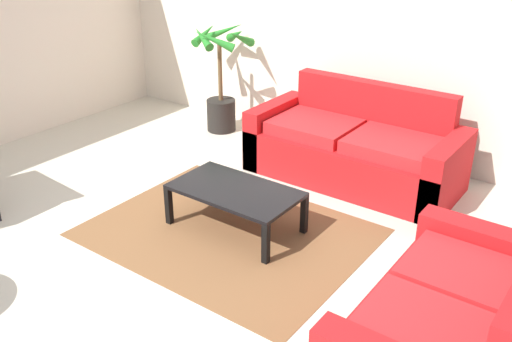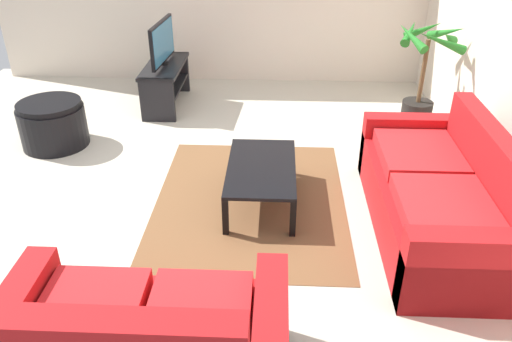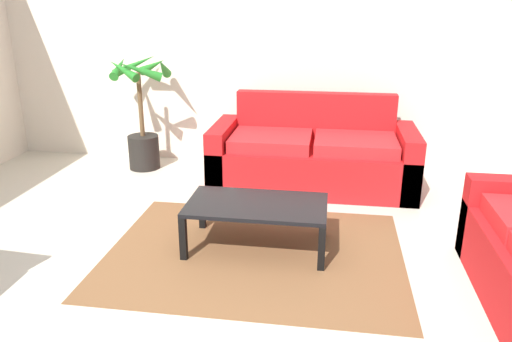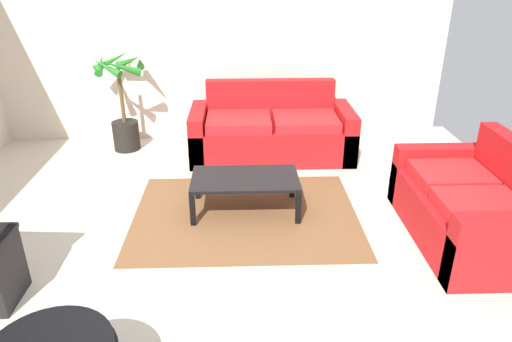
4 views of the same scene
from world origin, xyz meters
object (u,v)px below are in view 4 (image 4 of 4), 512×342
Objects in this scene: couch_loveseat at (470,209)px; potted_palm at (124,109)px; couch_main at (271,133)px; coffee_table at (245,181)px.

potted_palm is (-3.53, 2.28, 0.25)m from couch_loveseat.
potted_palm is at bearing 171.85° from couch_main.
couch_loveseat reaches higher than coffee_table.
couch_loveseat is (1.64, -2.01, -0.00)m from couch_main.
coffee_table is 0.82× the size of potted_palm.
couch_loveseat is 2.07m from coffee_table.
couch_main is at bearing -8.15° from potted_palm.
couch_loveseat is 4.21m from potted_palm.
coffee_table is at bearing -47.98° from potted_palm.
couch_main is 2.59m from couch_loveseat.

